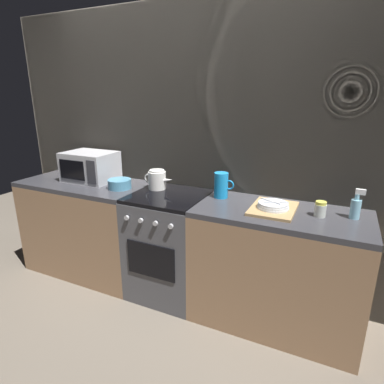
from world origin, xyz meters
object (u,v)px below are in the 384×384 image
Objects in this scene: pitcher at (221,185)px; dish_pile at (273,207)px; microwave at (90,167)px; mixing_bowl at (120,184)px; spray_bottle at (356,207)px; kettle at (157,180)px; stove_unit at (170,245)px; spice_jar at (320,209)px.

dish_pile is at bearing -15.11° from pitcher.
microwave is 0.42m from mixing_bowl.
kettle is at bearing 178.91° from spray_bottle.
kettle is at bearing 22.88° from mixing_bowl.
stove_unit is 1.05m from microwave.
pitcher is (0.88, 0.14, 0.06)m from mixing_bowl.
spray_bottle is at bearing -2.49° from pitcher.
spray_bottle is at bearing 8.34° from dish_pile.
kettle is at bearing -178.79° from pitcher.
pitcher reaches higher than kettle.
pitcher reaches higher than spice_jar.
spice_jar is (2.02, -0.05, -0.08)m from microwave.
pitcher is (0.41, 0.12, 0.55)m from stove_unit.
spray_bottle reaches higher than kettle.
dish_pile is (1.71, -0.07, -0.11)m from microwave.
stove_unit is 4.50× the size of pitcher.
mixing_bowl is 1.83m from spray_bottle.
kettle is 1.53m from spray_bottle.
mixing_bowl is at bearing -170.97° from pitcher.
dish_pile is (1.31, 0.02, -0.02)m from mixing_bowl.
pitcher is at bearing 172.30° from spice_jar.
stove_unit is 1.25m from spice_jar.
microwave reaches higher than mixing_bowl.
microwave is at bearing 167.00° from mixing_bowl.
dish_pile is 0.53m from spray_bottle.
microwave is at bearing 177.68° from dish_pile.
microwave is 1.62× the size of kettle.
spray_bottle is (1.36, 0.08, 0.53)m from stove_unit.
dish_pile is at bearing 0.99° from mixing_bowl.
kettle is (-0.17, 0.10, 0.53)m from stove_unit.
microwave reaches higher than spice_jar.
spice_jar is at bearing -3.81° from kettle.
spice_jar reaches higher than dish_pile.
spray_bottle is at bearing 3.16° from stove_unit.
spice_jar is 0.52× the size of spray_bottle.
dish_pile is (1.01, -0.10, -0.06)m from kettle.
mixing_bowl is at bearing -179.01° from dish_pile.
kettle is at bearing 148.14° from stove_unit.
spray_bottle is (0.95, -0.04, -0.02)m from pitcher.
spray_bottle is (1.83, 0.10, 0.04)m from mixing_bowl.
kettle is 1.42× the size of pitcher.
stove_unit is 2.25× the size of dish_pile.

